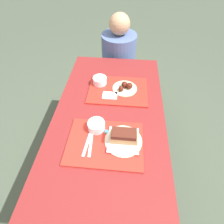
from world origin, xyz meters
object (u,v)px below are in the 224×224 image
at_px(bowl_coleslaw_near, 96,125).
at_px(brisket_sandwich_plate, 124,138).
at_px(tray_near, 105,143).
at_px(wings_plate_far, 125,87).
at_px(person_seated_across, 119,53).
at_px(bowl_coleslaw_far, 100,80).
at_px(tray_far, 118,90).

relative_size(bowl_coleslaw_near, brisket_sandwich_plate, 0.48).
xyz_separation_m(tray_near, wings_plate_far, (0.10, 0.50, 0.02)).
height_order(brisket_sandwich_plate, person_seated_across, person_seated_across).
xyz_separation_m(tray_near, brisket_sandwich_plate, (0.11, 0.02, 0.04)).
bearing_deg(bowl_coleslaw_far, wings_plate_far, -14.29).
bearing_deg(bowl_coleslaw_far, bowl_coleslaw_near, -84.86).
bearing_deg(bowl_coleslaw_far, tray_near, -79.16).
height_order(tray_near, tray_far, same).
relative_size(bowl_coleslaw_far, person_seated_across, 0.16).
xyz_separation_m(tray_far, bowl_coleslaw_near, (-0.11, -0.39, 0.04)).
distance_m(bowl_coleslaw_near, person_seated_across, 1.08).
xyz_separation_m(bowl_coleslaw_near, brisket_sandwich_plate, (0.17, -0.08, 0.00)).
relative_size(tray_far, person_seated_across, 0.67).
height_order(bowl_coleslaw_near, brisket_sandwich_plate, brisket_sandwich_plate).
relative_size(tray_near, bowl_coleslaw_far, 4.20).
bearing_deg(tray_far, person_seated_across, 93.13).
bearing_deg(person_seated_across, tray_near, -90.38).
xyz_separation_m(tray_far, bowl_coleslaw_far, (-0.15, 0.07, 0.04)).
height_order(bowl_coleslaw_near, wings_plate_far, wings_plate_far).
bearing_deg(bowl_coleslaw_near, bowl_coleslaw_far, 95.14).
relative_size(tray_far, bowl_coleslaw_far, 4.20).
bearing_deg(brisket_sandwich_plate, wings_plate_far, 91.08).
height_order(tray_far, brisket_sandwich_plate, brisket_sandwich_plate).
bearing_deg(brisket_sandwich_plate, tray_far, 97.89).
xyz_separation_m(tray_near, person_seated_across, (0.01, 1.17, -0.07)).
bearing_deg(brisket_sandwich_plate, bowl_coleslaw_near, 155.24).
height_order(bowl_coleslaw_far, person_seated_across, person_seated_across).
distance_m(bowl_coleslaw_near, wings_plate_far, 0.43).
bearing_deg(person_seated_across, brisket_sandwich_plate, -84.94).
distance_m(tray_far, bowl_coleslaw_far, 0.17).
bearing_deg(bowl_coleslaw_far, tray_far, -23.72).
distance_m(bowl_coleslaw_near, brisket_sandwich_plate, 0.19).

